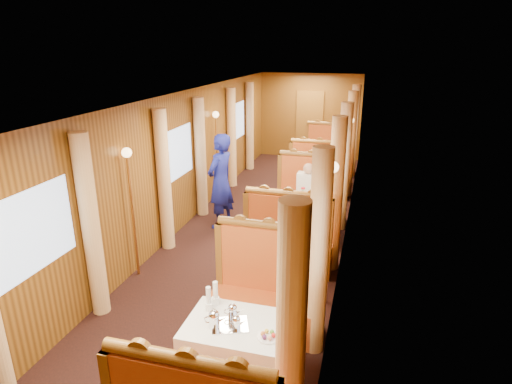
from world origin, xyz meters
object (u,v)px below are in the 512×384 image
at_px(passenger, 308,188).
at_px(tea_tray, 230,325).
at_px(banquette_near_aft, 265,297).
at_px(teapot_left, 214,321).
at_px(banquette_mid_aft, 309,200).
at_px(teapot_right, 236,324).
at_px(teapot_back, 233,313).
at_px(steward, 221,181).
at_px(table_near, 240,356).
at_px(fruit_plate, 268,336).
at_px(rose_vase_mid, 303,191).
at_px(banquette_far_aft, 328,157).
at_px(table_far, 324,168).
at_px(banquette_mid_fwd, 289,244).
at_px(table_mid, 300,222).
at_px(banquette_far_fwd, 318,178).
at_px(rose_vase_far, 324,146).

bearing_deg(passenger, tea_tray, -91.10).
bearing_deg(banquette_near_aft, teapot_left, -100.72).
relative_size(banquette_near_aft, banquette_mid_aft, 1.00).
xyz_separation_m(teapot_right, passenger, (0.01, 4.35, -0.06)).
bearing_deg(teapot_back, steward, 97.49).
xyz_separation_m(table_near, fruit_plate, (0.31, -0.13, 0.39)).
bearing_deg(banquette_near_aft, rose_vase_mid, 89.38).
distance_m(banquette_far_aft, rose_vase_mid, 4.51).
xyz_separation_m(banquette_mid_aft, banquette_far_aft, (0.00, 3.50, 0.00)).
relative_size(table_far, fruit_plate, 5.17).
height_order(table_near, tea_tray, tea_tray).
bearing_deg(rose_vase_mid, steward, 170.67).
bearing_deg(banquette_mid_fwd, banquette_near_aft, -90.00).
distance_m(table_mid, passenger, 0.85).
height_order(banquette_mid_aft, fruit_plate, banquette_mid_aft).
bearing_deg(table_near, table_mid, 90.00).
bearing_deg(banquette_far_aft, banquette_mid_aft, -90.00).
bearing_deg(banquette_mid_fwd, tea_tray, -91.87).
distance_m(banquette_near_aft, teapot_back, 1.03).
height_order(banquette_mid_fwd, steward, steward).
height_order(table_far, rose_vase_mid, rose_vase_mid).
bearing_deg(table_far, banquette_far_fwd, -90.00).
xyz_separation_m(banquette_mid_aft, passenger, (-0.00, -0.25, 0.32)).
relative_size(table_mid, teapot_back, 6.97).
xyz_separation_m(table_near, tea_tray, (-0.08, -0.05, 0.38)).
height_order(teapot_left, steward, steward).
bearing_deg(table_far, teapot_right, -90.05).
xyz_separation_m(banquette_near_aft, banquette_far_aft, (0.00, 7.00, 0.00)).
relative_size(banquette_mid_fwd, steward, 0.75).
distance_m(rose_vase_mid, steward, 1.60).
bearing_deg(banquette_near_aft, teapot_right, -90.35).
xyz_separation_m(banquette_far_fwd, teapot_back, (-0.09, -5.92, 0.39)).
bearing_deg(fruit_plate, rose_vase_far, 92.59).
distance_m(fruit_plate, steward, 4.34).
height_order(banquette_near_aft, rose_vase_mid, banquette_near_aft).
relative_size(teapot_left, rose_vase_far, 0.49).
height_order(rose_vase_mid, steward, steward).
xyz_separation_m(banquette_far_aft, rose_vase_mid, (0.03, -4.48, 0.50)).
bearing_deg(tea_tray, table_far, 89.33).
bearing_deg(teapot_back, banquette_near_aft, 70.60).
height_order(teapot_back, rose_vase_far, rose_vase_far).
bearing_deg(tea_tray, banquette_mid_fwd, 88.13).
distance_m(table_near, teapot_back, 0.45).
relative_size(banquette_far_fwd, passenger, 1.76).
distance_m(table_near, banquette_mid_aft, 4.51).
relative_size(steward, passenger, 2.34).
height_order(banquette_far_aft, tea_tray, banquette_far_aft).
relative_size(teapot_right, rose_vase_far, 0.39).
distance_m(banquette_far_fwd, teapot_right, 6.08).
relative_size(table_far, teapot_back, 6.97).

